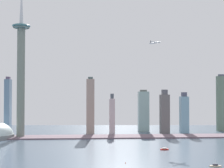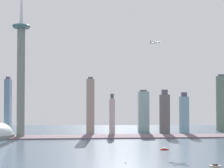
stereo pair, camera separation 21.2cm
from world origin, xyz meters
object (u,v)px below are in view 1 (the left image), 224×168
Objects in this scene: channel_buoy_0 at (126,163)px; skyscraper_3 at (112,115)px; skyscraper_0 at (90,106)px; skyscraper_2 at (184,114)px; skyscraper_7 at (8,106)px; airplane at (155,43)px; skyscraper_6 at (143,111)px; observation_tower at (21,65)px; skyscraper_4 at (221,103)px; skyscraper_1 at (165,113)px; boat_1 at (164,149)px; boat_0 at (215,166)px.

skyscraper_3 is at bearing 89.72° from channel_buoy_0.
skyscraper_0 is 230.48m from skyscraper_2.
skyscraper_7 reaches higher than skyscraper_3.
skyscraper_6 is at bearing 155.23° from airplane.
observation_tower is at bearing -52.54° from skyscraper_7.
skyscraper_0 is at bearing 98.45° from channel_buoy_0.
skyscraper_0 is at bearing 1.71° from skyscraper_7.
skyscraper_4 is at bearing 18.88° from skyscraper_2.
skyscraper_7 is (-40.95, 53.45, -92.42)m from observation_tower.
skyscraper_1 is 50.14m from skyscraper_2.
skyscraper_3 is 6.85× the size of boat_1.
skyscraper_1 is 365.88m from boat_0.
skyscraper_1 is 1.10× the size of skyscraper_3.
boat_1 is (-210.52, -274.79, -70.01)m from skyscraper_4.
boat_1 is 0.53× the size of airplane.
skyscraper_0 is 0.93× the size of skyscraper_4.
observation_tower is at bearing 126.09° from channel_buoy_0.
skyscraper_1 is 242.51m from boat_1.
channel_buoy_0 is at bearing -90.28° from skyscraper_3.
skyscraper_6 is 7.54× the size of boat_1.
channel_buoy_0 is (-1.62, -329.35, -43.53)m from skyscraper_3.
boat_1 is 8.27× the size of channel_buoy_0.
skyscraper_7 is 377.98m from airplane.
airplane is at bearing -73.66° from skyscraper_6.
observation_tower is 2.55× the size of skyscraper_7.
skyscraper_6 is 62.36× the size of channel_buoy_0.
skyscraper_7 is 398.76m from boat_1.
skyscraper_4 is 533.33m from skyscraper_7.
skyscraper_3 reaches higher than channel_buoy_0.
skyscraper_1 is (332.27, 57.35, -109.16)m from observation_tower.
skyscraper_2 reaches higher than boat_0.
airplane reaches higher than boat_0.
skyscraper_2 is at bearing 1.32° from skyscraper_7.
skyscraper_7 reaches higher than skyscraper_6.
skyscraper_4 is (286.21, 48.66, 27.13)m from skyscraper_3.
skyscraper_3 is at bearing -170.35° from skyscraper_4.
skyscraper_2 is at bearing 68.97° from airplane.
skyscraper_3 is 200.54m from airplane.
skyscraper_1 is at bearing -164.82° from skyscraper_4.
boat_0 is 8.84× the size of channel_buoy_0.
skyscraper_1 reaches higher than boat_1.
skyscraper_3 is at bearing -150.89° from skyscraper_6.
skyscraper_7 is 416.17m from channel_buoy_0.
skyscraper_2 is 262.67m from boat_1.
skyscraper_1 is 60.79m from skyscraper_6.
skyscraper_6 is at bearing 18.80° from observation_tower.
skyscraper_6 is 407.13m from boat_0.
observation_tower is at bearing -124.56° from airplane.
airplane reaches higher than skyscraper_3.
skyscraper_7 is at bearing 126.31° from channel_buoy_0.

